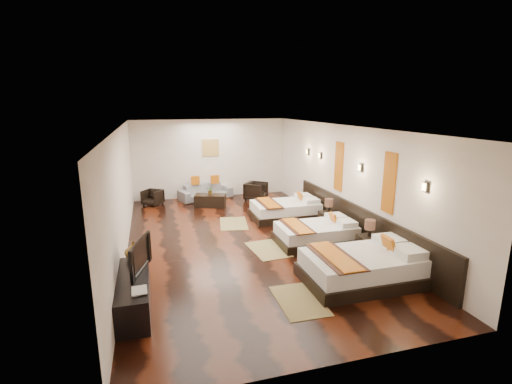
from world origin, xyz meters
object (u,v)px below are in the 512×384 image
object	(u,v)px
sofa	(206,191)
nightstand_b	(328,218)
armchair_right	(256,191)
bed_near	(364,267)
figurine	(133,250)
armchair_left	(153,198)
bed_far	(286,210)
tv_console	(134,293)
bed_mid	(317,233)
coffee_table	(210,200)
nightstand_a	(369,244)
book	(131,292)
tv	(135,256)
table_plant	(210,190)

from	to	relation	value
sofa	nightstand_b	bearing A→B (deg)	-75.09
armchair_right	sofa	bearing A→B (deg)	108.82
bed_near	figurine	xyz separation A→B (m)	(-4.20, 0.99, 0.42)
figurine	armchair_left	distance (m)	5.86
sofa	armchair_right	size ratio (longest dim) A/B	2.67
bed_far	tv_console	world-z (taller)	bed_far
bed_mid	figurine	distance (m)	4.36
bed_mid	coffee_table	distance (m)	4.50
nightstand_a	armchair_right	distance (m)	5.63
nightstand_a	figurine	bearing A→B (deg)	-179.71
bed_mid	bed_far	size ratio (longest dim) A/B	0.96
book	armchair_left	xyz separation A→B (m)	(0.39, 7.15, -0.30)
bed_near	tv	xyz separation A→B (m)	(-4.15, 0.42, 0.54)
nightstand_a	sofa	world-z (taller)	nightstand_a
tv_console	tv	distance (m)	0.60
nightstand_a	figurine	size ratio (longest dim) A/B	2.54
nightstand_b	tv	distance (m)	5.55
sofa	table_plant	world-z (taller)	table_plant
armchair_left	armchair_right	world-z (taller)	armchair_right
figurine	nightstand_a	bearing A→B (deg)	0.29
sofa	armchair_left	xyz separation A→B (m)	(-1.84, -0.38, -0.01)
book	coffee_table	size ratio (longest dim) A/B	0.31
bed_mid	nightstand_a	world-z (taller)	nightstand_a
bed_near	book	xyz separation A→B (m)	(-4.20, -0.33, 0.27)
tv_console	table_plant	xyz separation A→B (m)	(2.25, 5.98, 0.26)
bed_mid	book	distance (m)	4.85
bed_mid	armchair_left	world-z (taller)	bed_mid
tv_console	tv	xyz separation A→B (m)	(0.05, 0.23, 0.56)
armchair_right	coffee_table	world-z (taller)	armchair_right
bed_near	figurine	bearing A→B (deg)	166.76
bed_mid	bed_far	xyz separation A→B (m)	(0.00, 2.14, 0.01)
bed_far	nightstand_a	distance (m)	3.30
figurine	tv_console	bearing A→B (deg)	-90.00
nightstand_a	tv	bearing A→B (deg)	-173.14
book	armchair_right	world-z (taller)	armchair_right
tv	bed_near	bearing A→B (deg)	-78.43
bed_near	nightstand_b	world-z (taller)	bed_near
tv	figurine	size ratio (longest dim) A/B	2.90
bed_far	nightstand_b	size ratio (longest dim) A/B	2.35
armchair_left	book	bearing A→B (deg)	-57.52
bed_far	table_plant	distance (m)	2.77
tv_console	coffee_table	xyz separation A→B (m)	(2.23, 5.95, -0.08)
nightstand_b	figurine	size ratio (longest dim) A/B	2.52
bed_near	tv_console	size ratio (longest dim) A/B	1.26
tv	table_plant	world-z (taller)	tv
tv	figurine	world-z (taller)	tv
tv	armchair_right	size ratio (longest dim) A/B	1.39
tv_console	armchair_right	xyz separation A→B (m)	(3.93, 6.36, 0.04)
bed_far	figurine	world-z (taller)	figurine
bed_far	book	distance (m)	6.20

